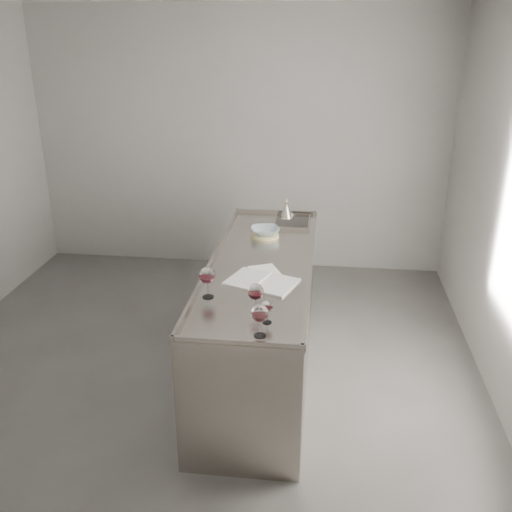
# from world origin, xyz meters

# --- Properties ---
(room_shell) EXTENTS (4.54, 5.04, 2.84)m
(room_shell) POSITION_xyz_m (0.00, 0.00, 1.40)
(room_shell) COLOR #494745
(room_shell) RESTS_ON ground
(counter) EXTENTS (0.77, 2.42, 0.97)m
(counter) POSITION_xyz_m (0.50, 0.30, 0.47)
(counter) COLOR #9E968E
(counter) RESTS_ON ground
(wine_glass_left) EXTENTS (0.11, 0.11, 0.21)m
(wine_glass_left) POSITION_xyz_m (0.23, -0.33, 1.09)
(wine_glass_left) COLOR white
(wine_glass_left) RESTS_ON counter
(wine_glass_middle) EXTENTS (0.10, 0.10, 0.20)m
(wine_glass_middle) POSITION_xyz_m (0.62, -0.78, 1.08)
(wine_glass_middle) COLOR white
(wine_glass_middle) RESTS_ON counter
(wine_glass_right) EXTENTS (0.10, 0.10, 0.20)m
(wine_glass_right) POSITION_xyz_m (0.56, -0.51, 1.08)
(wine_glass_right) COLOR white
(wine_glass_right) RESTS_ON counter
(wine_glass_small) EXTENTS (0.07, 0.07, 0.14)m
(wine_glass_small) POSITION_xyz_m (0.64, -0.62, 1.04)
(wine_glass_small) COLOR white
(wine_glass_small) RESTS_ON counter
(notebook) EXTENTS (0.54, 0.46, 0.02)m
(notebook) POSITION_xyz_m (0.55, -0.06, 0.95)
(notebook) COLOR silver
(notebook) RESTS_ON counter
(loose_paper_top) EXTENTS (0.29, 0.33, 0.00)m
(loose_paper_top) POSITION_xyz_m (0.55, 0.12, 0.94)
(loose_paper_top) COLOR silver
(loose_paper_top) RESTS_ON counter
(trivet) EXTENTS (0.24, 0.24, 0.02)m
(trivet) POSITION_xyz_m (0.47, 0.85, 0.95)
(trivet) COLOR #D1C487
(trivet) RESTS_ON counter
(ceramic_bowl) EXTENTS (0.27, 0.27, 0.06)m
(ceramic_bowl) POSITION_xyz_m (0.47, 0.85, 0.99)
(ceramic_bowl) COLOR #91A2A8
(ceramic_bowl) RESTS_ON trivet
(wine_funnel) EXTENTS (0.13, 0.13, 0.19)m
(wine_funnel) POSITION_xyz_m (0.61, 1.38, 1.00)
(wine_funnel) COLOR #A9A096
(wine_funnel) RESTS_ON counter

